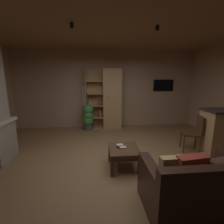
{
  "coord_description": "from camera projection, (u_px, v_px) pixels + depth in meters",
  "views": [
    {
      "loc": [
        -0.32,
        -3.1,
        1.79
      ],
      "look_at": [
        0.0,
        0.4,
        1.05
      ],
      "focal_mm": 25.35,
      "sensor_mm": 36.0,
      "label": 1
    }
  ],
  "objects": [
    {
      "name": "track_light_spot_2",
      "position": [
        157.0,
        28.0,
        3.01
      ],
      "size": [
        0.07,
        0.07,
        0.09
      ],
      "primitive_type": "cylinder",
      "color": "black"
    },
    {
      "name": "window_pane_back",
      "position": [
        91.0,
        97.0,
        5.82
      ],
      "size": [
        0.63,
        0.01,
        0.78
      ],
      "primitive_type": "cube",
      "color": "white"
    },
    {
      "name": "coffee_table",
      "position": [
        124.0,
        152.0,
        3.2
      ],
      "size": [
        0.59,
        0.65,
        0.42
      ],
      "color": "#4C331E",
      "rests_on": "ground"
    },
    {
      "name": "track_light_spot_1",
      "position": [
        72.0,
        25.0,
        2.86
      ],
      "size": [
        0.07,
        0.07,
        0.09
      ],
      "primitive_type": "cylinder",
      "color": "black"
    },
    {
      "name": "potted_floor_plant",
      "position": [
        88.0,
        116.0,
        5.56
      ],
      "size": [
        0.39,
        0.39,
        0.94
      ],
      "color": "#4C4C51",
      "rests_on": "ground"
    },
    {
      "name": "wall_mounted_tv",
      "position": [
        163.0,
        85.0,
        5.95
      ],
      "size": [
        0.76,
        0.06,
        0.43
      ],
      "color": "black"
    },
    {
      "name": "table_book_0",
      "position": [
        123.0,
        148.0,
        3.18
      ],
      "size": [
        0.13,
        0.11,
        0.03
      ],
      "primitive_type": "cube",
      "rotation": [
        0.0,
        0.0,
        -0.07
      ],
      "color": "beige",
      "rests_on": "coffee_table"
    },
    {
      "name": "wall_back",
      "position": [
        106.0,
        89.0,
        5.85
      ],
      "size": [
        6.71,
        0.06,
        2.81
      ],
      "primitive_type": "cube",
      "color": "tan",
      "rests_on": "ground"
    },
    {
      "name": "ceiling",
      "position": [
        114.0,
        20.0,
        2.84
      ],
      "size": [
        6.59,
        5.53,
        0.02
      ],
      "primitive_type": "cube",
      "color": "#8E6B47"
    },
    {
      "name": "floor",
      "position": [
        114.0,
        164.0,
        3.42
      ],
      "size": [
        6.59,
        5.53,
        0.02
      ],
      "primitive_type": "cube",
      "color": "olive",
      "rests_on": "ground"
    },
    {
      "name": "table_book_1",
      "position": [
        120.0,
        145.0,
        3.22
      ],
      "size": [
        0.14,
        0.11,
        0.03
      ],
      "primitive_type": "cube",
      "rotation": [
        0.0,
        0.0,
        0.14
      ],
      "color": "beige",
      "rests_on": "coffee_table"
    },
    {
      "name": "leather_couch",
      "position": [
        199.0,
        189.0,
        2.14
      ],
      "size": [
        1.44,
        0.86,
        0.84
      ],
      "color": "#382116",
      "rests_on": "ground"
    },
    {
      "name": "dining_chair",
      "position": [
        195.0,
        131.0,
        3.89
      ],
      "size": [
        0.52,
        0.52,
        0.92
      ],
      "color": "#4C331E",
      "rests_on": "ground"
    },
    {
      "name": "bookshelf_cabinet",
      "position": [
        110.0,
        100.0,
        5.66
      ],
      "size": [
        1.25,
        0.41,
        2.13
      ],
      "color": "tan",
      "rests_on": "ground"
    }
  ]
}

